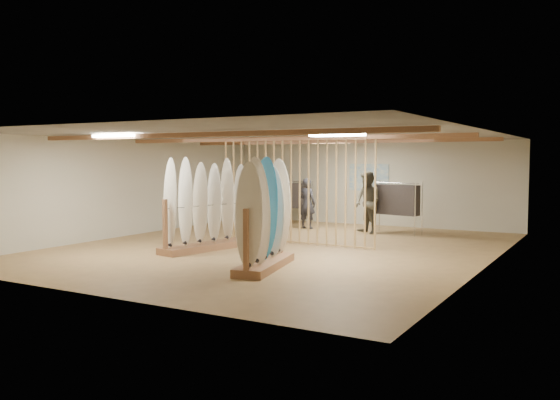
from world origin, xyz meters
The scene contains 16 objects.
floor centered at (0.00, 0.00, 0.00)m, with size 12.00×12.00×0.00m, color #A68050.
ceiling centered at (0.00, 0.00, 2.80)m, with size 12.00×12.00×0.00m, color gray.
wall_back centered at (0.00, 6.00, 1.40)m, with size 12.00×12.00×0.00m, color beige.
wall_front centered at (0.00, -6.00, 1.40)m, with size 12.00×12.00×0.00m, color beige.
wall_left centered at (-5.00, 0.00, 1.40)m, with size 12.00×12.00×0.00m, color beige.
wall_right centered at (5.00, 0.00, 1.40)m, with size 12.00×12.00×0.00m, color beige.
ceiling_slats centered at (0.00, 0.00, 2.72)m, with size 9.50×6.12×0.10m, color #986745.
light_panels centered at (0.00, 0.00, 2.74)m, with size 1.20×0.35×0.06m, color white.
bamboo_partition centered at (0.00, 0.80, 1.40)m, with size 4.45×0.05×2.78m.
poster centered at (0.00, 5.98, 1.60)m, with size 1.40×0.03×0.90m, color #3575B9.
rack_left centered at (-1.34, -0.93, 0.75)m, with size 1.20×3.17×2.18m.
rack_right centered at (1.14, -2.60, 0.74)m, with size 1.10×2.37×2.18m.
clothing_rack_a centered at (-2.44, 5.03, 0.97)m, with size 1.40×0.35×1.50m.
clothing_rack_b centered at (1.62, 4.09, 1.02)m, with size 1.43×0.65×1.56m.
shopper_a centered at (-1.30, 3.99, 0.91)m, with size 0.67×0.45×1.83m, color #292931.
shopper_b centered at (0.84, 3.75, 1.05)m, with size 1.01×0.79×2.10m, color #3F3C30.
Camera 1 is at (7.35, -12.74, 2.23)m, focal length 38.00 mm.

